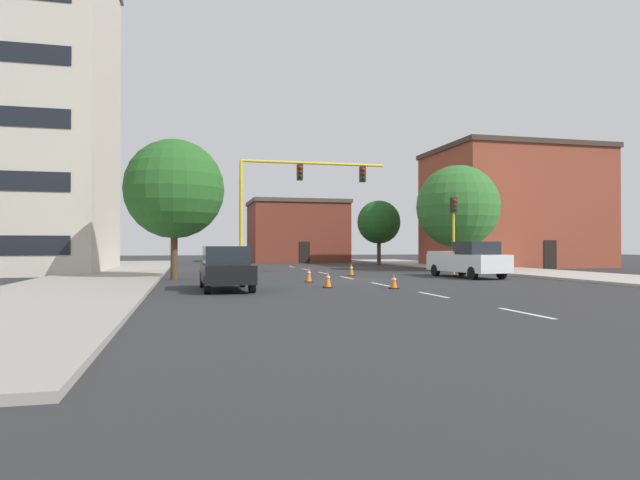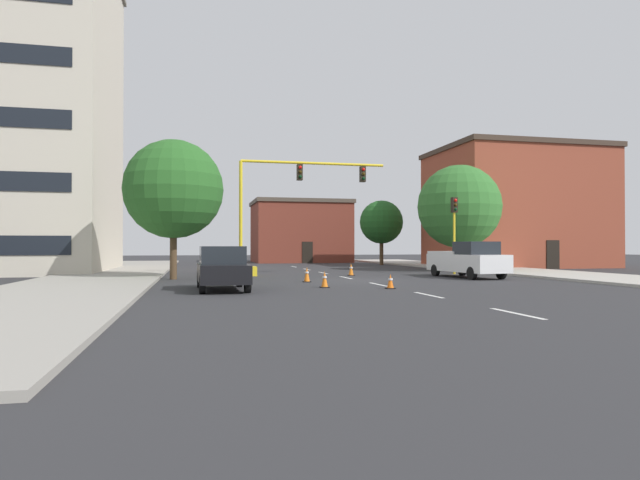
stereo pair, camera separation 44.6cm
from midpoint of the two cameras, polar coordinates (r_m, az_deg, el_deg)
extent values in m
plane|color=#2D2D30|center=(27.97, 4.54, -4.22)|extent=(160.00, 160.00, 0.00)
cube|color=#9E998E|center=(34.99, -20.39, -3.34)|extent=(6.00, 56.00, 0.14)
cube|color=#B2ADA3|center=(40.68, 18.73, -2.97)|extent=(6.00, 56.00, 0.14)
cube|color=silver|center=(15.24, 20.56, -7.16)|extent=(0.16, 2.40, 0.01)
cube|color=silver|center=(20.04, 11.84, -5.61)|extent=(0.16, 2.40, 0.01)
cube|color=silver|center=(25.13, 6.59, -4.61)|extent=(0.16, 2.40, 0.01)
cube|color=silver|center=(30.36, 3.13, -3.93)|extent=(0.16, 2.40, 0.01)
cube|color=silver|center=(35.67, 0.70, -3.44)|extent=(0.16, 2.40, 0.01)
cube|color=silver|center=(41.04, -1.09, -3.07)|extent=(0.16, 2.40, 0.01)
cube|color=silver|center=(46.43, -2.47, -2.79)|extent=(0.16, 2.40, 0.01)
cube|color=beige|center=(42.79, -28.85, 11.54)|extent=(12.07, 13.64, 21.44)
cube|color=brown|center=(59.84, -1.89, 0.69)|extent=(9.99, 8.19, 6.26)
cube|color=#4C4238|center=(60.01, -1.88, 3.87)|extent=(10.29, 8.49, 0.40)
cube|color=black|center=(55.79, -1.08, -1.30)|extent=(1.10, 0.06, 2.20)
cube|color=brown|center=(49.67, 19.92, 2.94)|extent=(13.01, 9.90, 9.63)
cube|color=#3D2D23|center=(50.23, 19.90, 8.66)|extent=(13.31, 10.20, 0.40)
cube|color=black|center=(45.46, 23.33, -1.40)|extent=(1.10, 0.06, 2.20)
cube|color=yellow|center=(32.36, -7.86, -3.24)|extent=(1.80, 1.20, 0.55)
cylinder|color=yellow|center=(32.38, -7.86, 2.74)|extent=(0.20, 0.20, 6.20)
cylinder|color=yellow|center=(33.37, -0.25, 7.99)|extent=(8.77, 0.16, 0.16)
cube|color=black|center=(33.11, -1.74, 7.05)|extent=(0.32, 0.36, 0.95)
sphere|color=red|center=(32.97, -1.68, 7.57)|extent=(0.20, 0.20, 0.20)
sphere|color=#38280A|center=(32.93, -1.68, 7.08)|extent=(0.20, 0.20, 0.20)
sphere|color=black|center=(32.89, -1.68, 6.60)|extent=(0.20, 0.20, 0.20)
cube|color=black|center=(34.08, 4.83, 6.83)|extent=(0.32, 0.36, 0.95)
sphere|color=red|center=(33.94, 4.93, 7.33)|extent=(0.20, 0.20, 0.20)
sphere|color=#38280A|center=(33.90, 4.93, 6.86)|extent=(0.20, 0.20, 0.20)
sphere|color=black|center=(33.87, 4.93, 6.39)|extent=(0.20, 0.20, 0.20)
cylinder|color=yellow|center=(35.36, 14.14, 0.44)|extent=(0.14, 0.14, 4.80)
cube|color=black|center=(35.44, 14.14, 3.55)|extent=(0.32, 0.36, 0.95)
sphere|color=red|center=(35.30, 14.27, 4.02)|extent=(0.20, 0.20, 0.20)
sphere|color=#38280A|center=(35.27, 14.28, 3.57)|extent=(0.20, 0.20, 0.20)
sphere|color=black|center=(35.25, 14.28, 3.11)|extent=(0.20, 0.20, 0.20)
cylinder|color=#4C3823|center=(50.98, 6.66, -1.21)|extent=(0.36, 0.36, 2.47)
sphere|color=#1E511E|center=(51.03, 6.66, 1.87)|extent=(4.01, 4.01, 4.01)
cylinder|color=#4C3823|center=(39.46, 14.60, -1.45)|extent=(0.36, 0.36, 2.35)
sphere|color=#33702D|center=(39.56, 14.59, 3.41)|extent=(5.79, 5.79, 5.79)
cylinder|color=#4C3823|center=(29.67, -14.59, -1.29)|extent=(0.36, 0.36, 2.79)
sphere|color=#286023|center=(29.82, -14.57, 5.14)|extent=(5.18, 5.18, 5.18)
cube|color=white|center=(31.51, 15.41, -2.31)|extent=(2.51, 5.57, 0.95)
cube|color=#1E2328|center=(30.76, 16.34, -0.81)|extent=(2.00, 1.97, 0.70)
cube|color=white|center=(32.50, 14.25, -1.28)|extent=(2.26, 2.99, 0.16)
cylinder|color=black|center=(30.55, 18.74, -3.24)|extent=(0.28, 0.70, 0.68)
cylinder|color=black|center=(29.51, 15.94, -3.35)|extent=(0.28, 0.70, 0.68)
cylinder|color=black|center=(33.56, 14.95, -3.02)|extent=(0.28, 0.70, 0.68)
cylinder|color=black|center=(32.61, 12.30, -3.10)|extent=(0.28, 0.70, 0.68)
cube|color=black|center=(22.05, -9.56, -3.38)|extent=(1.95, 4.54, 0.70)
cube|color=#1E2328|center=(22.13, -9.58, -1.55)|extent=(1.75, 2.34, 0.70)
cylinder|color=black|center=(23.54, -11.86, -4.05)|extent=(0.24, 0.68, 0.68)
cylinder|color=black|center=(23.67, -7.86, -4.04)|extent=(0.24, 0.68, 0.68)
cylinder|color=black|center=(20.49, -11.53, -4.56)|extent=(0.24, 0.68, 0.68)
cylinder|color=black|center=(20.63, -6.94, -4.54)|extent=(0.24, 0.68, 0.68)
cube|color=black|center=(32.43, 3.65, -3.69)|extent=(0.36, 0.36, 0.04)
cone|color=orange|center=(32.42, 3.65, -3.03)|extent=(0.28, 0.28, 0.70)
cylinder|color=white|center=(32.41, 3.65, -2.88)|extent=(0.19, 0.19, 0.08)
cube|color=black|center=(22.67, 7.90, -5.00)|extent=(0.36, 0.36, 0.04)
cone|color=orange|center=(22.65, 7.90, -4.24)|extent=(0.28, 0.28, 0.56)
cylinder|color=white|center=(22.65, 7.90, -4.07)|extent=(0.19, 0.19, 0.08)
cube|color=black|center=(23.05, 1.04, -4.93)|extent=(0.36, 0.36, 0.04)
cone|color=orange|center=(23.02, 1.04, -4.07)|extent=(0.28, 0.28, 0.66)
cylinder|color=white|center=(23.02, 1.04, -3.87)|extent=(0.19, 0.19, 0.08)
cube|color=black|center=(26.57, -0.89, -4.36)|extent=(0.36, 0.36, 0.04)
cone|color=orange|center=(26.55, -0.89, -3.57)|extent=(0.28, 0.28, 0.70)
cylinder|color=white|center=(26.54, -0.89, -3.38)|extent=(0.19, 0.19, 0.08)
camera|label=1|loc=(0.22, -89.62, 0.00)|focal=30.76mm
camera|label=2|loc=(0.22, 90.38, 0.00)|focal=30.76mm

